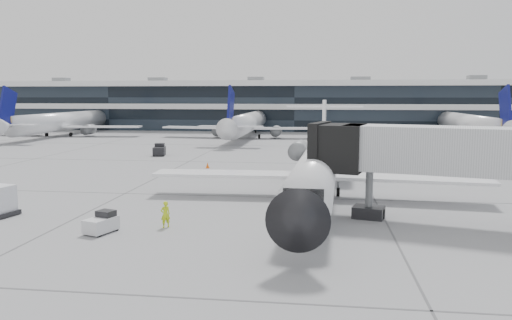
# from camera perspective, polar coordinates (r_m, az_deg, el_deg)

# --- Properties ---
(ground) EXTENTS (220.00, 220.00, 0.00)m
(ground) POSITION_cam_1_polar(r_m,az_deg,el_deg) (39.60, -1.15, -4.21)
(ground) COLOR gray
(ground) RESTS_ON ground
(terminal) EXTENTS (170.00, 22.00, 10.00)m
(terminal) POSITION_cam_1_polar(r_m,az_deg,el_deg) (120.53, 4.68, 5.97)
(terminal) COLOR black
(terminal) RESTS_ON ground
(bg_jet_left) EXTENTS (32.00, 40.00, 9.60)m
(bg_jet_left) POSITION_cam_1_polar(r_m,az_deg,el_deg) (106.57, -21.10, 2.62)
(bg_jet_left) COLOR white
(bg_jet_left) RESTS_ON ground
(bg_jet_center) EXTENTS (32.00, 40.00, 9.60)m
(bg_jet_center) POSITION_cam_1_polar(r_m,az_deg,el_deg) (94.70, -0.99, 2.58)
(bg_jet_center) COLOR white
(bg_jet_center) RESTS_ON ground
(bg_jet_right) EXTENTS (32.00, 40.00, 9.60)m
(bg_jet_right) POSITION_cam_1_polar(r_m,az_deg,el_deg) (97.29, 23.03, 2.12)
(bg_jet_right) COLOR white
(bg_jet_right) RESTS_ON ground
(regional_jet) EXTENTS (26.07, 32.50, 7.51)m
(regional_jet) POSITION_cam_1_polar(r_m,az_deg,el_deg) (38.73, 7.02, -0.67)
(regional_jet) COLOR white
(regional_jet) RESTS_ON ground
(jet_bridge) EXTENTS (19.40, 8.34, 6.30)m
(jet_bridge) POSITION_cam_1_polar(r_m,az_deg,el_deg) (32.53, 25.38, 0.72)
(jet_bridge) COLOR #ABADB0
(jet_bridge) RESTS_ON ground
(ramp_worker) EXTENTS (0.71, 0.67, 1.63)m
(ramp_worker) POSITION_cam_1_polar(r_m,az_deg,el_deg) (30.85, -10.31, -6.13)
(ramp_worker) COLOR #C5E618
(ramp_worker) RESTS_ON ground
(baggage_tug) EXTENTS (1.71, 2.21, 1.24)m
(baggage_tug) POSITION_cam_1_polar(r_m,az_deg,el_deg) (30.69, -17.22, -6.91)
(baggage_tug) COLOR silver
(baggage_tug) RESTS_ON ground
(traffic_cone) EXTENTS (0.47, 0.47, 0.64)m
(traffic_cone) POSITION_cam_1_polar(r_m,az_deg,el_deg) (55.16, -5.56, -0.62)
(traffic_cone) COLOR #F95F0D
(traffic_cone) RESTS_ON ground
(far_tug) EXTENTS (1.93, 2.73, 1.59)m
(far_tug) POSITION_cam_1_polar(r_m,az_deg,el_deg) (67.74, -10.98, 1.12)
(far_tug) COLOR black
(far_tug) RESTS_ON ground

